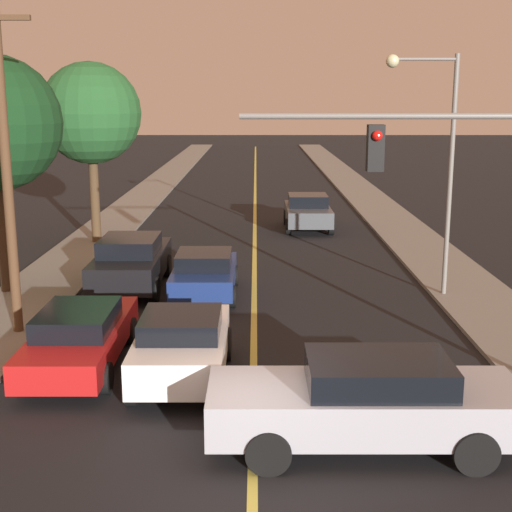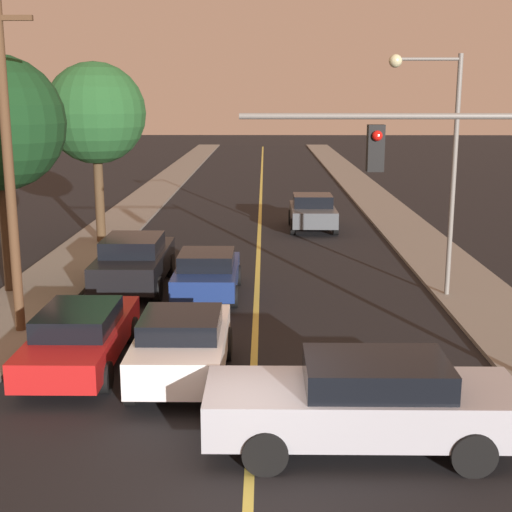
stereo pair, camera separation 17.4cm
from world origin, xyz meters
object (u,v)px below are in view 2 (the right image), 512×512
Objects in this scene: car_outer_lane_front at (81,335)px; car_crossing_right at (365,402)px; utility_pole_left at (8,162)px; streetlamp_right at (438,142)px; car_near_lane_second at (207,273)px; tree_left_far at (95,114)px; car_far_oncoming at (313,212)px; car_outer_lane_second at (134,261)px; traffic_signal_mast at (461,190)px; car_near_lane_front at (182,344)px.

car_crossing_right is at bearing -33.07° from car_outer_lane_front.
streetlamp_right is at bearing 17.41° from utility_pole_left.
streetlamp_right is (6.51, -0.13, 3.81)m from car_near_lane_second.
car_crossing_right is 19.18m from tree_left_far.
car_far_oncoming is 0.49× the size of utility_pole_left.
utility_pole_left is at bearing 60.35° from car_far_oncoming.
car_outer_lane_front is 6.49m from car_outer_lane_second.
utility_pole_left is at bearing 134.33° from car_outer_lane_front.
traffic_signal_mast reaches higher than car_near_lane_second.
car_far_oncoming is 16.81m from utility_pole_left.
tree_left_far is (-2.54, 13.15, 4.39)m from car_outer_lane_front.
car_near_lane_second is 0.55× the size of tree_left_far.
car_crossing_right is (3.35, -2.86, 0.04)m from car_near_lane_front.
car_outer_lane_front is 17.49m from car_far_oncoming.
car_outer_lane_front is at bearing 56.93° from car_crossing_right.
utility_pole_left is (-2.06, -4.39, 3.41)m from car_outer_lane_second.
car_outer_lane_second is at bearing 64.89° from utility_pole_left.
traffic_signal_mast is (1.74, -17.07, 3.16)m from car_far_oncoming.
car_crossing_right is at bearing -109.04° from streetlamp_right.
car_outer_lane_second is 11.05m from traffic_signal_mast.
streetlamp_right is (2.72, -10.89, 3.72)m from car_far_oncoming.
traffic_signal_mast reaches higher than car_near_lane_front.
car_far_oncoming is 0.57× the size of streetlamp_right.
car_outer_lane_second is (0.00, 6.49, 0.14)m from car_outer_lane_front.
car_outer_lane_second reaches higher than car_crossing_right.
car_near_lane_second is (0.00, 6.45, -0.09)m from car_near_lane_front.
streetlamp_right reaches higher than car_near_lane_second.
car_outer_lane_second is 9.58m from streetlamp_right.
traffic_signal_mast is 6.28m from streetlamp_right.
car_near_lane_front reaches higher than car_near_lane_second.
car_far_oncoming is at bearing 20.64° from tree_left_far.
streetlamp_right reaches higher than car_outer_lane_front.
car_outer_lane_second is at bearing 107.41° from car_near_lane_front.
utility_pole_left is (-8.14, -14.30, 3.46)m from car_far_oncoming.
car_near_lane_front is at bearing -19.38° from car_outer_lane_front.
car_far_oncoming reaches higher than car_near_lane_front.
car_outer_lane_front is at bearing 69.65° from car_far_oncoming.
tree_left_far is (-0.48, 11.05, 0.84)m from utility_pole_left.
car_outer_lane_front is 0.79× the size of traffic_signal_mast.
car_near_lane_second is at bearing -20.37° from car_outer_lane_second.
traffic_signal_mast is 0.88× the size of streetlamp_right.
streetlamp_right is at bearing -19.04° from car_crossing_right.
car_crossing_right is (5.63, -10.16, -0.02)m from car_outer_lane_second.
tree_left_far is (-4.82, 7.51, 4.40)m from car_near_lane_second.
traffic_signal_mast is (5.54, 0.13, 3.17)m from car_near_lane_front.
car_far_oncoming is 0.56× the size of tree_left_far.
car_outer_lane_front is at bearing -45.67° from utility_pole_left.
car_crossing_right reaches higher than car_near_lane_front.
car_outer_lane_second is at bearing 173.64° from streetlamp_right.
car_outer_lane_second is at bearing 58.46° from car_far_oncoming.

